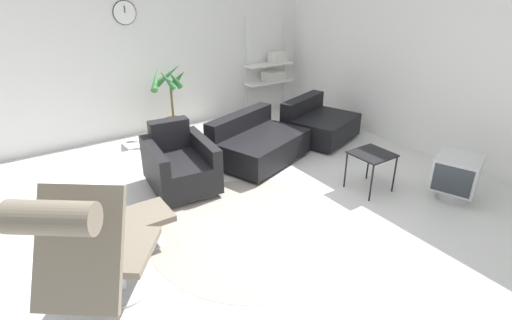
# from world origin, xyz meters

# --- Properties ---
(ground_plane) EXTENTS (12.00, 12.00, 0.00)m
(ground_plane) POSITION_xyz_m (0.00, 0.00, 0.00)
(ground_plane) COLOR silver
(wall_back) EXTENTS (12.00, 0.09, 2.80)m
(wall_back) POSITION_xyz_m (-0.00, 3.29, 1.40)
(wall_back) COLOR silver
(wall_back) RESTS_ON ground_plane
(wall_right) EXTENTS (0.06, 12.00, 2.80)m
(wall_right) POSITION_xyz_m (2.93, 0.00, 1.40)
(wall_right) COLOR silver
(wall_right) RESTS_ON ground_plane
(round_rug) EXTENTS (2.16, 2.16, 0.01)m
(round_rug) POSITION_xyz_m (-0.26, -0.08, 0.00)
(round_rug) COLOR gray
(round_rug) RESTS_ON ground_plane
(lounge_chair) EXTENTS (1.08, 1.19, 1.26)m
(lounge_chair) POSITION_xyz_m (-1.88, -0.52, 0.74)
(lounge_chair) COLOR #BCBCC1
(lounge_chair) RESTS_ON ground_plane
(ottoman) EXTENTS (0.50, 0.43, 0.34)m
(ottoman) POSITION_xyz_m (-1.27, 0.29, 0.26)
(ottoman) COLOR #BCBCC1
(ottoman) RESTS_ON ground_plane
(armchair_red) EXTENTS (0.81, 0.99, 0.77)m
(armchair_red) POSITION_xyz_m (-0.51, 1.17, 0.29)
(armchair_red) COLOR silver
(armchair_red) RESTS_ON ground_plane
(couch_low) EXTENTS (1.48, 1.26, 0.64)m
(couch_low) POSITION_xyz_m (0.71, 1.29, 0.24)
(couch_low) COLOR black
(couch_low) RESTS_ON ground_plane
(couch_second) EXTENTS (1.24, 1.17, 0.64)m
(couch_second) POSITION_xyz_m (1.96, 1.41, 0.24)
(couch_second) COLOR black
(couch_second) RESTS_ON ground_plane
(side_table) EXTENTS (0.44, 0.44, 0.48)m
(side_table) POSITION_xyz_m (1.36, -0.17, 0.43)
(side_table) COLOR black
(side_table) RESTS_ON ground_plane
(crt_television) EXTENTS (0.62, 0.61, 0.52)m
(crt_television) POSITION_xyz_m (2.02, -0.86, 0.29)
(crt_television) COLOR #B7B7B7
(crt_television) RESTS_ON ground_plane
(potted_plant) EXTENTS (0.62, 0.56, 1.15)m
(potted_plant) POSITION_xyz_m (0.11, 2.80, 0.48)
(potted_plant) COLOR brown
(potted_plant) RESTS_ON ground_plane
(shelf_unit) EXTENTS (0.93, 0.28, 1.76)m
(shelf_unit) POSITION_xyz_m (2.26, 3.05, 0.79)
(shelf_unit) COLOR #BCBCC1
(shelf_unit) RESTS_ON ground_plane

